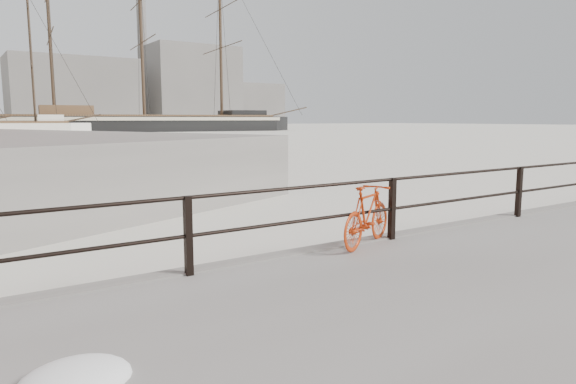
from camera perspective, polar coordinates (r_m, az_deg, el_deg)
ground at (r=11.39m, az=23.39°, el=-4.13°), size 400.00×400.00×0.00m
guardrail at (r=11.17m, az=24.27°, el=0.02°), size 28.00×0.10×1.00m
bicycle at (r=7.94m, az=8.80°, el=-2.58°), size 1.53×0.84×0.95m
barque_black at (r=97.50m, az=-15.60°, el=6.49°), size 67.26×28.53×36.57m
industrial_west at (r=149.08m, az=-22.62°, el=10.09°), size 32.00×18.00×18.00m
industrial_mid at (r=164.44m, az=-10.76°, el=11.37°), size 26.00×20.00×24.00m
industrial_east at (r=178.88m, az=-4.46°, el=9.61°), size 20.00×16.00×14.00m
smokestack at (r=165.43m, az=-15.84°, el=14.67°), size 2.80×2.80×44.00m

